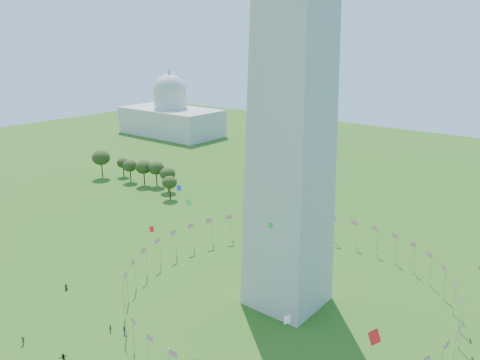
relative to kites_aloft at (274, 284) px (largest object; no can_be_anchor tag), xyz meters
The scene contains 4 objects.
flag_ring 30.26m from the kites_aloft, 116.98° to the left, with size 80.24×80.24×9.00m.
capitol_building 245.87m from the kites_aloft, 141.35° to the left, with size 70.00×35.00×46.00m, color beige, non-canonical shape.
kites_aloft is the anchor object (origin of this frame).
tree_line_west 136.58m from the kites_aloft, 151.85° to the left, with size 55.67×15.44×13.08m.
Camera 1 is at (56.26, -39.14, 63.89)m, focal length 35.00 mm.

